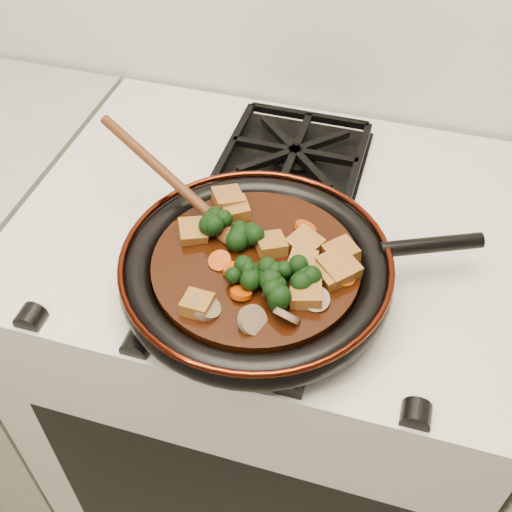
# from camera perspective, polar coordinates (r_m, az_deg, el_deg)

# --- Properties ---
(stove) EXTENTS (0.76, 0.60, 0.90)m
(stove) POSITION_cam_1_polar(r_m,az_deg,el_deg) (1.33, 1.06, -10.81)
(stove) COLOR beige
(stove) RESTS_ON ground
(burner_grate_front) EXTENTS (0.23, 0.23, 0.03)m
(burner_grate_front) POSITION_cam_1_polar(r_m,az_deg,el_deg) (0.88, -1.00, -1.94)
(burner_grate_front) COLOR black
(burner_grate_front) RESTS_ON stove
(burner_grate_back) EXTENTS (0.23, 0.23, 0.03)m
(burner_grate_back) POSITION_cam_1_polar(r_m,az_deg,el_deg) (1.07, 3.44, 8.91)
(burner_grate_back) COLOR black
(burner_grate_back) RESTS_ON stove
(skillet) EXTENTS (0.47, 0.36, 0.05)m
(skillet) POSITION_cam_1_polar(r_m,az_deg,el_deg) (0.85, 0.13, -1.20)
(skillet) COLOR black
(skillet) RESTS_ON burner_grate_front
(braising_sauce) EXTENTS (0.27, 0.27, 0.02)m
(braising_sauce) POSITION_cam_1_polar(r_m,az_deg,el_deg) (0.84, 0.00, -0.98)
(braising_sauce) COLOR black
(braising_sauce) RESTS_ON skillet
(tofu_cube_0) EXTENTS (0.06, 0.06, 0.03)m
(tofu_cube_0) POSITION_cam_1_polar(r_m,az_deg,el_deg) (0.91, -2.51, 4.95)
(tofu_cube_0) COLOR brown
(tofu_cube_0) RESTS_ON braising_sauce
(tofu_cube_1) EXTENTS (0.05, 0.04, 0.03)m
(tofu_cube_1) POSITION_cam_1_polar(r_m,az_deg,el_deg) (0.79, 4.48, -3.51)
(tofu_cube_1) COLOR brown
(tofu_cube_1) RESTS_ON braising_sauce
(tofu_cube_2) EXTENTS (0.05, 0.05, 0.02)m
(tofu_cube_2) POSITION_cam_1_polar(r_m,az_deg,el_deg) (0.89, -1.83, 4.12)
(tofu_cube_2) COLOR brown
(tofu_cube_2) RESTS_ON braising_sauce
(tofu_cube_3) EXTENTS (0.05, 0.05, 0.03)m
(tofu_cube_3) POSITION_cam_1_polar(r_m,az_deg,el_deg) (0.85, 4.36, 1.02)
(tofu_cube_3) COLOR brown
(tofu_cube_3) RESTS_ON braising_sauce
(tofu_cube_4) EXTENTS (0.06, 0.06, 0.03)m
(tofu_cube_4) POSITION_cam_1_polar(r_m,az_deg,el_deg) (0.82, 7.33, -1.08)
(tofu_cube_4) COLOR brown
(tofu_cube_4) RESTS_ON braising_sauce
(tofu_cube_5) EXTENTS (0.05, 0.05, 0.03)m
(tofu_cube_5) POSITION_cam_1_polar(r_m,az_deg,el_deg) (0.87, -5.65, 2.14)
(tofu_cube_5) COLOR brown
(tofu_cube_5) RESTS_ON braising_sauce
(tofu_cube_6) EXTENTS (0.05, 0.05, 0.02)m
(tofu_cube_6) POSITION_cam_1_polar(r_m,az_deg,el_deg) (0.84, 7.56, 0.28)
(tofu_cube_6) COLOR brown
(tofu_cube_6) RESTS_ON braising_sauce
(tofu_cube_7) EXTENTS (0.06, 0.06, 0.02)m
(tofu_cube_7) POSITION_cam_1_polar(r_m,az_deg,el_deg) (0.82, 6.89, -1.59)
(tofu_cube_7) COLOR brown
(tofu_cube_7) RESTS_ON braising_sauce
(tofu_cube_8) EXTENTS (0.03, 0.04, 0.02)m
(tofu_cube_8) POSITION_cam_1_polar(r_m,az_deg,el_deg) (0.82, 4.16, -0.65)
(tofu_cube_8) COLOR brown
(tofu_cube_8) RESTS_ON braising_sauce
(tofu_cube_9) EXTENTS (0.05, 0.05, 0.03)m
(tofu_cube_9) POSITION_cam_1_polar(r_m,az_deg,el_deg) (0.84, 1.33, 0.98)
(tofu_cube_9) COLOR brown
(tofu_cube_9) RESTS_ON braising_sauce
(tofu_cube_10) EXTENTS (0.04, 0.04, 0.02)m
(tofu_cube_10) POSITION_cam_1_polar(r_m,az_deg,el_deg) (0.78, -5.25, -4.31)
(tofu_cube_10) COLOR brown
(tofu_cube_10) RESTS_ON braising_sauce
(broccoli_floret_0) EXTENTS (0.09, 0.09, 0.07)m
(broccoli_floret_0) POSITION_cam_1_polar(r_m,az_deg,el_deg) (0.86, -3.58, 2.65)
(broccoli_floret_0) COLOR black
(broccoli_floret_0) RESTS_ON braising_sauce
(broccoli_floret_1) EXTENTS (0.08, 0.09, 0.06)m
(broccoli_floret_1) POSITION_cam_1_polar(r_m,az_deg,el_deg) (0.85, -0.86, 1.40)
(broccoli_floret_1) COLOR black
(broccoli_floret_1) RESTS_ON braising_sauce
(broccoli_floret_2) EXTENTS (0.08, 0.08, 0.06)m
(broccoli_floret_2) POSITION_cam_1_polar(r_m,az_deg,el_deg) (0.78, 1.48, -3.51)
(broccoli_floret_2) COLOR black
(broccoli_floret_2) RESTS_ON braising_sauce
(broccoli_floret_3) EXTENTS (0.07, 0.07, 0.07)m
(broccoli_floret_3) POSITION_cam_1_polar(r_m,az_deg,el_deg) (0.80, 4.24, -2.11)
(broccoli_floret_3) COLOR black
(broccoli_floret_3) RESTS_ON braising_sauce
(broccoli_floret_4) EXTENTS (0.08, 0.07, 0.06)m
(broccoli_floret_4) POSITION_cam_1_polar(r_m,az_deg,el_deg) (0.80, 1.58, -2.17)
(broccoli_floret_4) COLOR black
(broccoli_floret_4) RESTS_ON braising_sauce
(broccoli_floret_5) EXTENTS (0.09, 0.08, 0.07)m
(broccoli_floret_5) POSITION_cam_1_polar(r_m,az_deg,el_deg) (0.81, -1.15, -1.74)
(broccoli_floret_5) COLOR black
(broccoli_floret_5) RESTS_ON braising_sauce
(carrot_coin_0) EXTENTS (0.03, 0.03, 0.02)m
(carrot_coin_0) POSITION_cam_1_polar(r_m,az_deg,el_deg) (0.82, 7.79, -1.85)
(carrot_coin_0) COLOR #A53404
(carrot_coin_0) RESTS_ON braising_sauce
(carrot_coin_1) EXTENTS (0.03, 0.03, 0.01)m
(carrot_coin_1) POSITION_cam_1_polar(r_m,az_deg,el_deg) (0.82, -2.08, -1.24)
(carrot_coin_1) COLOR #A53404
(carrot_coin_1) RESTS_ON braising_sauce
(carrot_coin_2) EXTENTS (0.03, 0.03, 0.02)m
(carrot_coin_2) POSITION_cam_1_polar(r_m,az_deg,el_deg) (0.87, 4.41, 2.52)
(carrot_coin_2) COLOR #A53404
(carrot_coin_2) RESTS_ON braising_sauce
(carrot_coin_3) EXTENTS (0.03, 0.03, 0.02)m
(carrot_coin_3) POSITION_cam_1_polar(r_m,az_deg,el_deg) (0.79, -1.32, -3.32)
(carrot_coin_3) COLOR #A53404
(carrot_coin_3) RESTS_ON braising_sauce
(carrot_coin_4) EXTENTS (0.03, 0.03, 0.02)m
(carrot_coin_4) POSITION_cam_1_polar(r_m,az_deg,el_deg) (0.83, -3.22, -0.46)
(carrot_coin_4) COLOR #A53404
(carrot_coin_4) RESTS_ON braising_sauce
(mushroom_slice_0) EXTENTS (0.04, 0.03, 0.03)m
(mushroom_slice_0) POSITION_cam_1_polar(r_m,az_deg,el_deg) (0.77, 2.73, -5.32)
(mushroom_slice_0) COLOR brown
(mushroom_slice_0) RESTS_ON braising_sauce
(mushroom_slice_1) EXTENTS (0.04, 0.04, 0.02)m
(mushroom_slice_1) POSITION_cam_1_polar(r_m,az_deg,el_deg) (0.79, 5.37, -3.87)
(mushroom_slice_1) COLOR brown
(mushroom_slice_1) RESTS_ON braising_sauce
(mushroom_slice_2) EXTENTS (0.04, 0.05, 0.03)m
(mushroom_slice_2) POSITION_cam_1_polar(r_m,az_deg,el_deg) (0.76, -0.31, -5.73)
(mushroom_slice_2) COLOR brown
(mushroom_slice_2) RESTS_ON braising_sauce
(mushroom_slice_3) EXTENTS (0.05, 0.05, 0.02)m
(mushroom_slice_3) POSITION_cam_1_polar(r_m,az_deg,el_deg) (0.78, -4.51, -4.52)
(mushroom_slice_3) COLOR brown
(mushroom_slice_3) RESTS_ON braising_sauce
(wooden_spoon) EXTENTS (0.16, 0.09, 0.26)m
(wooden_spoon) POSITION_cam_1_polar(r_m,az_deg,el_deg) (0.89, -5.65, 5.11)
(wooden_spoon) COLOR #4A240F
(wooden_spoon) RESTS_ON braising_sauce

